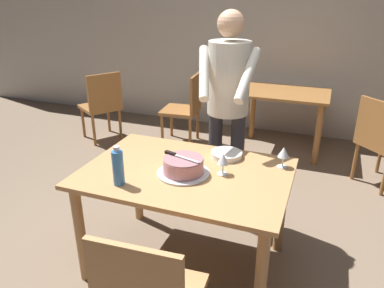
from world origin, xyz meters
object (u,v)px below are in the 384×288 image
main_dining_table (186,187)px  plate_stack (227,155)px  background_table (284,105)px  cake_knife (175,155)px  background_chair_0 (186,106)px  background_chair_2 (383,140)px  water_bottle (118,167)px  wine_glass_near (223,160)px  background_chair_3 (102,104)px  wine_glass_far (284,153)px  person_cutting_cake (228,98)px  cake_on_platter (184,167)px

main_dining_table → plate_stack: plate_stack is taller
background_table → cake_knife: bearing=-99.7°
background_chair_0 → background_chair_2: 2.23m
water_bottle → wine_glass_near: bearing=32.4°
cake_knife → main_dining_table: bearing=19.4°
plate_stack → background_chair_3: 2.59m
wine_glass_far → person_cutting_cake: person_cutting_cake is taller
cake_on_platter → background_chair_3: (-1.89, 1.88, -0.31)m
background_chair_3 → background_table: bearing=12.4°
background_chair_0 → cake_on_platter: bearing=-68.7°
main_dining_table → background_table: size_ratio=1.34×
main_dining_table → wine_glass_far: (0.58, 0.28, 0.22)m
main_dining_table → background_table: (0.33, 2.32, -0.05)m
background_table → background_chair_3: bearing=-167.6°
cake_knife → background_table: cake_knife is taller
cake_on_platter → background_chair_2: size_ratio=0.38×
background_chair_0 → main_dining_table: bearing=-68.3°
wine_glass_far → water_bottle: bearing=-146.6°
water_bottle → background_table: water_bottle is taller
background_table → background_chair_0: background_chair_0 is taller
wine_glass_near → wine_glass_far: bearing=35.1°
cake_knife → cake_on_platter: bearing=-16.6°
wine_glass_far → background_chair_0: bearing=127.9°
main_dining_table → water_bottle: bearing=-135.7°
background_table → background_chair_3: background_chair_3 is taller
background_chair_2 → water_bottle: bearing=-129.0°
cake_knife → plate_stack: bearing=51.7°
wine_glass_far → background_chair_2: background_chair_2 is taller
plate_stack → background_table: bearing=85.9°
cake_on_platter → wine_glass_far: 0.67m
wine_glass_far → water_bottle: 1.08m
wine_glass_near → background_table: wine_glass_near is taller
person_cutting_cake → background_table: 1.74m
background_chair_2 → background_chair_3: size_ratio=1.00×
cake_on_platter → background_chair_2: (1.36, 1.81, -0.31)m
cake_knife → wine_glass_far: wine_glass_far is taller
background_table → background_chair_2: bearing=-28.5°
cake_on_platter → water_bottle: water_bottle is taller
main_dining_table → background_chair_2: bearing=52.3°
wine_glass_near → person_cutting_cake: person_cutting_cake is taller
cake_knife → person_cutting_cake: (0.15, 0.70, 0.21)m
wine_glass_near → water_bottle: size_ratio=0.58×
main_dining_table → background_table: 2.34m
wine_glass_near → background_table: (0.10, 2.28, -0.28)m
main_dining_table → background_chair_0: (-0.84, 2.11, -0.14)m
wine_glass_near → background_table: bearing=87.6°
wine_glass_near → person_cutting_cake: 0.69m
cake_on_platter → wine_glass_far: size_ratio=2.36×
cake_knife → background_chair_3: size_ratio=0.29×
wine_glass_far → background_table: 2.07m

